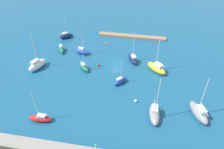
# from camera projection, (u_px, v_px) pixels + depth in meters

# --- Properties ---
(water) EXTENTS (160.00, 160.00, 0.00)m
(water) POSITION_uv_depth(u_px,v_px,m) (116.00, 65.00, 75.63)
(water) COLOR #19567F
(water) RESTS_ON ground
(pier_dock) EXTENTS (27.03, 2.30, 0.85)m
(pier_dock) POSITION_uv_depth(u_px,v_px,m) (132.00, 36.00, 90.16)
(pier_dock) COLOR #997A56
(pier_dock) RESTS_ON ground
(harbor_beacon) EXTENTS (0.56, 0.56, 3.73)m
(harbor_beacon) POSITION_uv_depth(u_px,v_px,m) (96.00, 149.00, 46.07)
(harbor_beacon) COLOR silver
(harbor_beacon) RESTS_ON breakwater
(sailboat_gray_far_south) EXTENTS (3.22, 7.41, 13.26)m
(sailboat_gray_far_south) POSITION_uv_depth(u_px,v_px,m) (154.00, 114.00, 56.71)
(sailboat_gray_far_south) COLOR gray
(sailboat_gray_far_south) RESTS_ON water
(sailboat_green_by_breakwater) EXTENTS (4.57, 4.26, 8.32)m
(sailboat_green_by_breakwater) POSITION_uv_depth(u_px,v_px,m) (84.00, 68.00, 72.65)
(sailboat_green_by_breakwater) COLOR #19724C
(sailboat_green_by_breakwater) RESTS_ON water
(sailboat_navy_far_north) EXTENTS (5.76, 4.58, 8.47)m
(sailboat_navy_far_north) POSITION_uv_depth(u_px,v_px,m) (66.00, 36.00, 89.07)
(sailboat_navy_far_north) COLOR #141E4C
(sailboat_navy_far_north) RESTS_ON water
(sailboat_blue_near_pier) EXTENTS (4.40, 4.82, 8.51)m
(sailboat_blue_near_pier) POSITION_uv_depth(u_px,v_px,m) (120.00, 81.00, 67.31)
(sailboat_blue_near_pier) COLOR #2347B2
(sailboat_blue_near_pier) RESTS_ON water
(sailboat_white_outer_mooring) EXTENTS (4.92, 7.55, 13.02)m
(sailboat_white_outer_mooring) POSITION_uv_depth(u_px,v_px,m) (37.00, 65.00, 73.02)
(sailboat_white_outer_mooring) COLOR white
(sailboat_white_outer_mooring) RESTS_ON water
(sailboat_yellow_west_end) EXTENTS (7.38, 7.10, 12.26)m
(sailboat_yellow_west_end) POSITION_uv_depth(u_px,v_px,m) (157.00, 68.00, 71.91)
(sailboat_yellow_west_end) COLOR yellow
(sailboat_yellow_west_end) RESTS_ON water
(sailboat_red_inner_mooring) EXTENTS (5.95, 2.19, 9.56)m
(sailboat_red_inner_mooring) POSITION_uv_depth(u_px,v_px,m) (41.00, 118.00, 55.91)
(sailboat_red_inner_mooring) COLOR red
(sailboat_red_inner_mooring) RESTS_ON water
(sailboat_gray_mid_basin) EXTENTS (5.44, 8.23, 12.23)m
(sailboat_gray_mid_basin) POSITION_uv_depth(u_px,v_px,m) (199.00, 112.00, 56.84)
(sailboat_gray_mid_basin) COLOR gray
(sailboat_gray_mid_basin) RESTS_ON water
(sailboat_green_off_beacon) EXTENTS (3.85, 5.07, 8.38)m
(sailboat_green_off_beacon) POSITION_uv_depth(u_px,v_px,m) (61.00, 49.00, 81.53)
(sailboat_green_off_beacon) COLOR #19724C
(sailboat_green_off_beacon) RESTS_ON water
(sailboat_navy_along_channel) EXTENTS (4.61, 6.32, 11.40)m
(sailboat_navy_along_channel) POSITION_uv_depth(u_px,v_px,m) (133.00, 59.00, 76.27)
(sailboat_navy_along_channel) COLOR #141E4C
(sailboat_navy_along_channel) RESTS_ON water
(sailboat_blue_lone_north) EXTENTS (5.46, 2.41, 10.26)m
(sailboat_blue_lone_north) POSITION_uv_depth(u_px,v_px,m) (82.00, 52.00, 79.93)
(sailboat_blue_lone_north) COLOR #2347B2
(sailboat_blue_lone_north) RESTS_ON water
(mooring_buoy_yellow) EXTENTS (0.60, 0.60, 0.60)m
(mooring_buoy_yellow) POSITION_uv_depth(u_px,v_px,m) (106.00, 43.00, 86.05)
(mooring_buoy_yellow) COLOR yellow
(mooring_buoy_yellow) RESTS_ON water
(mooring_buoy_white) EXTENTS (0.88, 0.88, 0.88)m
(mooring_buoy_white) POSITION_uv_depth(u_px,v_px,m) (136.00, 101.00, 61.47)
(mooring_buoy_white) COLOR white
(mooring_buoy_white) RESTS_ON water
(mooring_buoy_red) EXTENTS (0.73, 0.73, 0.73)m
(mooring_buoy_red) POSITION_uv_depth(u_px,v_px,m) (99.00, 65.00, 74.80)
(mooring_buoy_red) COLOR red
(mooring_buoy_red) RESTS_ON water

